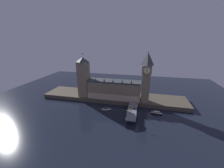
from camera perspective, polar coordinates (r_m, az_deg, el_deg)
The scene contains 17 objects.
ground_plane at distance 186.05m, azimuth -2.06°, elevation -10.87°, with size 400.00×400.00×0.00m, color black.
embankment at distance 218.89m, azimuth 0.54°, elevation -5.41°, with size 220.00×42.00×5.79m.
parliament_hall at distance 204.61m, azimuth 0.92°, elevation -2.20°, with size 77.06×20.54×32.35m.
clock_tower at distance 189.99m, azimuth 14.09°, elevation 3.30°, with size 12.87×12.98×70.92m.
victoria_tower at distance 212.50m, azimuth -11.70°, elevation 2.86°, with size 15.32×15.32×65.65m.
bridge at distance 174.54m, azimuth 8.34°, elevation -11.25°, with size 11.41×46.00×6.81m.
car_northbound_lead at distance 176.96m, azimuth 7.66°, elevation -9.89°, with size 2.10×4.46×1.40m.
car_southbound_lead at distance 163.09m, azimuth 8.92°, elevation -12.54°, with size 1.96×4.24×1.36m.
car_southbound_trail at distance 177.07m, azimuth 9.32°, elevation -9.94°, with size 1.95×4.18×1.49m.
pedestrian_near_rail at distance 160.59m, azimuth 6.09°, elevation -12.84°, with size 0.38×0.38×1.66m.
pedestrian_mid_walk at distance 175.74m, azimuth 10.12°, elevation -10.10°, with size 0.38×0.38×1.86m.
pedestrian_far_rail at distance 184.05m, azimuth 7.12°, elevation -8.65°, with size 0.38×0.38×1.64m.
street_lamp_near at distance 159.06m, azimuth 6.00°, elevation -11.64°, with size 1.34×0.60×7.24m.
street_lamp_mid at distance 171.42m, azimuth 10.26°, elevation -9.57°, with size 1.34×0.60×7.11m.
street_lamp_far at distance 185.15m, azimuth 7.13°, elevation -7.22°, with size 1.34×0.60×7.23m.
boat_upstream at distance 185.50m, azimuth -2.35°, elevation -10.38°, with size 13.93×7.48×4.52m.
boat_downstream at distance 185.50m, azimuth 18.03°, elevation -11.40°, with size 15.42×5.56×3.97m.
Camera 1 is at (42.53, -157.50, 89.44)m, focal length 22.00 mm.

